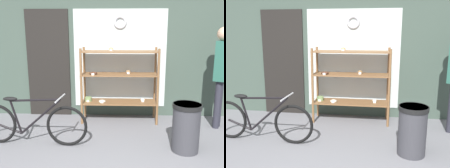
{
  "view_description": "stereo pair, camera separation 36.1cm",
  "coord_description": "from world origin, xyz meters",
  "views": [
    {
      "loc": [
        0.24,
        -2.4,
        1.7
      ],
      "look_at": [
        0.1,
        1.13,
        0.94
      ],
      "focal_mm": 40.0,
      "sensor_mm": 36.0,
      "label": 1
    },
    {
      "loc": [
        0.6,
        -2.37,
        1.7
      ],
      "look_at": [
        0.1,
        1.13,
        0.94
      ],
      "focal_mm": 40.0,
      "sensor_mm": 36.0,
      "label": 2
    }
  ],
  "objects": [
    {
      "name": "storefront_facade",
      "position": [
        -0.03,
        2.52,
        1.7
      ],
      "size": [
        6.1,
        0.13,
        3.48
      ],
      "color": "#3D4C42",
      "rests_on": "ground_plane"
    },
    {
      "name": "display_case",
      "position": [
        0.17,
        2.16,
        0.81
      ],
      "size": [
        1.42,
        0.44,
        1.39
      ],
      "color": "brown",
      "rests_on": "ground_plane"
    },
    {
      "name": "bicycle",
      "position": [
        -1.12,
        1.08,
        0.34
      ],
      "size": [
        1.71,
        0.46,
        0.75
      ],
      "rotation": [
        0.0,
        0.0,
        -0.05
      ],
      "color": "black",
      "rests_on": "ground_plane"
    },
    {
      "name": "trash_bin",
      "position": [
        1.15,
        0.96,
        0.38
      ],
      "size": [
        0.4,
        0.4,
        0.7
      ],
      "color": "#38383D",
      "rests_on": "ground_plane"
    }
  ]
}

